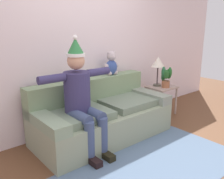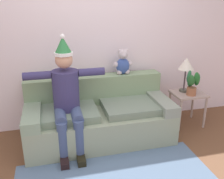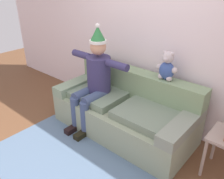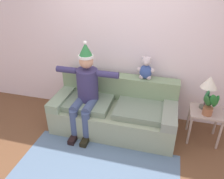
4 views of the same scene
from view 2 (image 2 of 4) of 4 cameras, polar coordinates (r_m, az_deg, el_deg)
The scene contains 7 objects.
back_wall at distance 3.78m, azimuth -4.98°, elevation 11.68°, with size 7.00×0.10×2.70m, color silver.
couch at distance 3.58m, azimuth -3.06°, elevation -6.06°, with size 2.00×0.92×0.84m.
person_seated at distance 3.20m, azimuth -10.32°, elevation -1.17°, with size 1.02×0.77×1.50m.
teddy_bear at distance 3.70m, azimuth 2.50°, elevation 6.13°, with size 0.29×0.17×0.38m.
side_table at distance 4.05m, azimuth 16.92°, elevation -1.99°, with size 0.48×0.41×0.53m.
table_lamp at distance 3.94m, azimuth 16.58°, elevation 5.32°, with size 0.24×0.24×0.53m.
potted_plant at distance 3.88m, azimuth 17.92°, elevation 1.47°, with size 0.26×0.23×0.39m.
Camera 2 is at (-0.60, -2.14, 1.90)m, focal length 40.03 mm.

